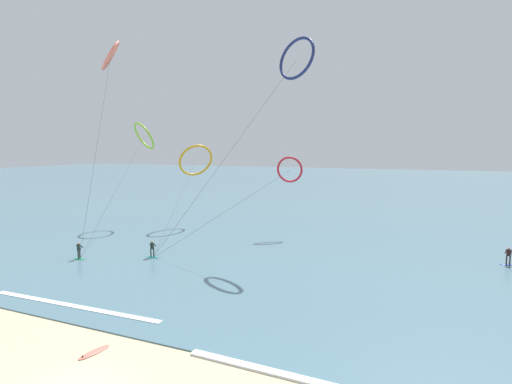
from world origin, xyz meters
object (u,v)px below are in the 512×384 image
(surfer_emerald, at_px, (79,252))
(kite_lime, at_px, (144,136))
(kite_navy, at_px, (296,58))
(kite_coral, at_px, (111,56))
(surfboard_spare, at_px, (94,352))
(kite_amber, at_px, (196,160))
(kite_crimson, at_px, (290,170))
(surfer_cobalt, at_px, (508,257))
(surfer_teal, at_px, (152,250))

(surfer_emerald, distance_m, kite_lime, 22.39)
(kite_navy, bearing_deg, kite_coral, -150.71)
(surfboard_spare, bearing_deg, kite_navy, 84.27)
(kite_amber, bearing_deg, kite_crimson, 122.88)
(surfboard_spare, bearing_deg, kite_lime, 124.13)
(kite_amber, bearing_deg, surfer_emerald, 33.81)
(kite_coral, bearing_deg, surfer_cobalt, 51.02)
(kite_crimson, bearing_deg, surfer_emerald, -161.06)
(surfer_cobalt, relative_size, surfer_emerald, 1.00)
(kite_crimson, xyz_separation_m, kite_lime, (-21.19, -1.08, 4.32))
(kite_coral, relative_size, surfboard_spare, 12.21)
(surfboard_spare, bearing_deg, kite_amber, 112.93)
(surfer_cobalt, relative_size, kite_lime, 0.08)
(kite_lime, bearing_deg, surfer_emerald, 137.17)
(kite_navy, xyz_separation_m, surfboard_spare, (-2.64, -26.29, -20.07))
(surfer_teal, xyz_separation_m, kite_navy, (11.56, 9.69, 19.29))
(surfer_teal, relative_size, surfboard_spare, 0.87)
(kite_amber, xyz_separation_m, surfboard_spare, (14.11, -33.37, -9.08))
(kite_coral, distance_m, kite_lime, 11.81)
(kite_crimson, distance_m, kite_lime, 21.65)
(kite_coral, xyz_separation_m, surfboard_spare, (20.35, -24.34, -21.92))
(kite_crimson, height_order, kite_lime, kite_lime)
(surfer_cobalt, height_order, kite_amber, kite_amber)
(surfer_emerald, height_order, kite_navy, kite_navy)
(kite_coral, height_order, kite_crimson, kite_coral)
(surfer_cobalt, distance_m, kite_coral, 48.26)
(surfer_emerald, distance_m, surfer_teal, 7.00)
(surfer_emerald, bearing_deg, surfer_cobalt, 94.58)
(kite_lime, relative_size, surfboard_spare, 10.34)
(kite_lime, bearing_deg, surfboard_spare, 152.45)
(surfer_emerald, relative_size, kite_amber, 0.09)
(surfer_cobalt, height_order, kite_navy, kite_navy)
(surfer_teal, xyz_separation_m, surfboard_spare, (8.92, -16.60, -0.78))
(surfer_teal, distance_m, kite_lime, 22.52)
(surfer_emerald, bearing_deg, kite_lime, -177.04)
(kite_navy, height_order, surfboard_spare, kite_navy)
(surfer_teal, xyz_separation_m, kite_amber, (-5.20, 16.76, 8.30))
(surfer_emerald, distance_m, kite_coral, 24.43)
(surfer_teal, relative_size, kite_coral, 0.07)
(surfer_teal, bearing_deg, surfer_emerald, -172.58)
(kite_navy, relative_size, kite_lime, 1.11)
(surfer_cobalt, bearing_deg, surfboard_spare, 75.09)
(kite_crimson, relative_size, kite_lime, 0.85)
(surfer_teal, bearing_deg, kite_crimson, 40.06)
(surfer_emerald, bearing_deg, kite_coral, -170.44)
(surfer_teal, xyz_separation_m, kite_coral, (-11.43, 7.74, 21.14))
(surfer_teal, distance_m, kite_amber, 19.42)
(surfer_emerald, relative_size, kite_navy, 0.08)
(surfer_emerald, height_order, surfer_teal, same)
(surfer_cobalt, bearing_deg, kite_amber, 15.89)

